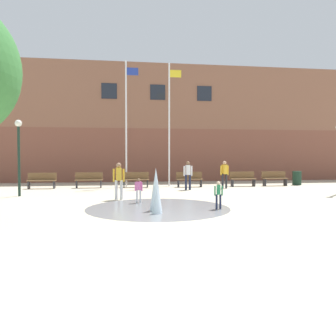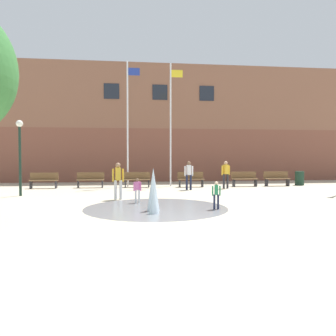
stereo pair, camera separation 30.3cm
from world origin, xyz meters
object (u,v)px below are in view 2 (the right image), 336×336
child_running (216,193)px  trash_can (299,178)px  park_bench_under_right_flagpole (191,179)px  lamp_post_left_lane (20,146)px  adult_near_bench (189,173)px  park_bench_near_trashcan (244,179)px  park_bench_center (137,179)px  park_bench_far_right (277,178)px  adult_in_red (226,172)px  flagpole_right (171,121)px  flagpole_left (128,120)px  child_with_pink_shirt (137,188)px  park_bench_far_left (44,180)px  park_bench_left_of_flagpoles (90,180)px  adult_watching (118,178)px

child_running → trash_can: size_ratio=1.10×
park_bench_under_right_flagpole → lamp_post_left_lane: (-8.81, -3.53, 1.87)m
adult_near_bench → park_bench_near_trashcan: bearing=-68.8°
park_bench_center → park_bench_far_right: (8.77, -0.13, 0.00)m
adult_in_red → flagpole_right: 4.67m
adult_near_bench → flagpole_left: (-3.33, 2.40, 3.14)m
park_bench_far_right → adult_near_bench: size_ratio=1.01×
adult_near_bench → flagpole_right: 3.99m
park_bench_under_right_flagpole → child_with_pink_shirt: (-3.40, -6.51, 0.10)m
park_bench_near_trashcan → park_bench_far_left: bearing=179.5°
park_bench_near_trashcan → adult_near_bench: bearing=-155.4°
child_running → lamp_post_left_lane: lamp_post_left_lane is taller
park_bench_far_left → park_bench_left_of_flagpoles: (2.64, 0.15, 0.00)m
adult_in_red → flagpole_left: size_ratio=0.21×
child_running → adult_in_red: 7.66m
adult_near_bench → trash_can: size_ratio=1.77×
park_bench_near_trashcan → trash_can: 3.86m
park_bench_far_right → lamp_post_left_lane: size_ratio=0.45×
park_bench_far_left → park_bench_near_trashcan: size_ratio=1.00×
park_bench_near_trashcan → trash_can: size_ratio=1.78×
trash_can → lamp_post_left_lane: bearing=-166.3°
lamp_post_left_lane → trash_can: lamp_post_left_lane is taller
park_bench_left_of_flagpoles → flagpole_left: (2.24, 0.40, 3.59)m
park_bench_near_trashcan → park_bench_far_right: same height
park_bench_under_right_flagpole → adult_near_bench: (-0.45, -1.77, 0.45)m
park_bench_under_right_flagpole → adult_in_red: 2.23m
park_bench_left_of_flagpoles → flagpole_right: flagpole_right is taller
flagpole_right → park_bench_under_right_flagpole: bearing=-29.4°
park_bench_near_trashcan → child_with_pink_shirt: child_with_pink_shirt is taller
park_bench_under_right_flagpole → child_running: size_ratio=1.62×
park_bench_near_trashcan → flagpole_left: bearing=174.8°
park_bench_near_trashcan → adult_watching: size_ratio=1.01×
park_bench_left_of_flagpoles → child_running: 10.18m
park_bench_under_right_flagpole → flagpole_left: (-3.78, 0.64, 3.59)m
child_with_pink_shirt → trash_can: size_ratio=1.10×
park_bench_near_trashcan → park_bench_under_right_flagpole: bearing=179.7°
park_bench_far_right → trash_can: size_ratio=1.78×
adult_near_bench → adult_watching: 5.23m
child_running → adult_watching: size_ratio=0.62×
park_bench_center → lamp_post_left_lane: 6.93m
park_bench_far_left → adult_watching: size_ratio=1.01×
park_bench_left_of_flagpoles → park_bench_near_trashcan: (9.39, -0.26, 0.00)m
park_bench_far_left → flagpole_right: flagpole_right is taller
park_bench_center → flagpole_right: 4.18m
park_bench_under_right_flagpole → child_with_pink_shirt: size_ratio=1.62×
park_bench_far_left → adult_watching: adult_watching is taller
adult_near_bench → flagpole_left: 5.17m
park_bench_center → adult_in_red: size_ratio=1.01×
park_bench_left_of_flagpoles → park_bench_under_right_flagpole: (6.02, -0.24, 0.00)m
park_bench_far_left → child_running: size_ratio=1.62×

